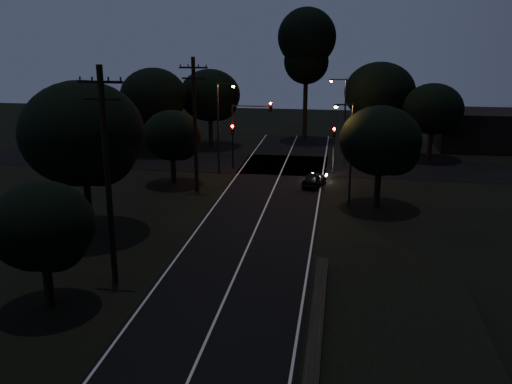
% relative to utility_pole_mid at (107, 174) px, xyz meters
% --- Properties ---
extents(road_surface, '(60.00, 70.00, 0.03)m').
position_rel_utility_pole_mid_xyz_m(road_surface, '(6.00, 16.12, -5.73)').
color(road_surface, black).
rests_on(road_surface, ground).
extents(utility_pole_mid, '(2.20, 0.30, 11.00)m').
position_rel_utility_pole_mid_xyz_m(utility_pole_mid, '(0.00, 0.00, 0.00)').
color(utility_pole_mid, black).
rests_on(utility_pole_mid, ground).
extents(utility_pole_far, '(2.20, 0.30, 10.50)m').
position_rel_utility_pole_mid_xyz_m(utility_pole_far, '(0.00, 17.00, -0.25)').
color(utility_pole_far, black).
rests_on(utility_pole_far, ground).
extents(tree_left_b, '(4.77, 4.77, 6.06)m').
position_rel_utility_pole_mid_xyz_m(tree_left_b, '(-1.83, -3.10, -1.81)').
color(tree_left_b, black).
rests_on(tree_left_b, ground).
extents(tree_left_c, '(7.61, 7.61, 9.61)m').
position_rel_utility_pole_mid_xyz_m(tree_left_c, '(-4.23, 6.85, 0.48)').
color(tree_left_c, black).
rests_on(tree_left_c, ground).
extents(tree_left_d, '(4.84, 4.84, 6.15)m').
position_rel_utility_pole_mid_xyz_m(tree_left_d, '(-2.33, 18.90, -1.76)').
color(tree_left_d, black).
rests_on(tree_left_d, ground).
extents(tree_far_nw, '(6.56, 6.56, 8.31)m').
position_rel_utility_pole_mid_xyz_m(tree_far_nw, '(-2.77, 34.87, -0.36)').
color(tree_far_nw, black).
rests_on(tree_far_nw, ground).
extents(tree_far_w, '(6.80, 6.80, 8.67)m').
position_rel_utility_pole_mid_xyz_m(tree_far_w, '(-7.76, 30.86, -0.10)').
color(tree_far_w, black).
rests_on(tree_far_w, ground).
extents(tree_far_ne, '(7.30, 7.30, 9.23)m').
position_rel_utility_pole_mid_xyz_m(tree_far_ne, '(15.26, 34.85, 0.24)').
color(tree_far_ne, black).
rests_on(tree_far_ne, ground).
extents(tree_far_e, '(5.85, 5.85, 7.42)m').
position_rel_utility_pole_mid_xyz_m(tree_far_e, '(20.21, 31.88, -0.93)').
color(tree_far_e, black).
rests_on(tree_far_e, ground).
extents(tree_right_a, '(5.81, 5.81, 7.38)m').
position_rel_utility_pole_mid_xyz_m(tree_right_a, '(14.21, 14.88, -0.95)').
color(tree_right_a, black).
rests_on(tree_right_a, ground).
extents(tall_pine, '(6.50, 6.50, 14.78)m').
position_rel_utility_pole_mid_xyz_m(tall_pine, '(7.00, 40.00, 4.91)').
color(tall_pine, black).
rests_on(tall_pine, ground).
extents(building_left, '(10.00, 8.00, 4.40)m').
position_rel_utility_pole_mid_xyz_m(building_left, '(-14.00, 37.00, -3.54)').
color(building_left, black).
rests_on(building_left, ground).
extents(building_right, '(9.00, 7.00, 4.00)m').
position_rel_utility_pole_mid_xyz_m(building_right, '(26.00, 38.00, -3.74)').
color(building_right, black).
rests_on(building_right, ground).
extents(signal_left, '(0.28, 0.35, 4.10)m').
position_rel_utility_pole_mid_xyz_m(signal_left, '(1.40, 24.99, -2.90)').
color(signal_left, black).
rests_on(signal_left, ground).
extents(signal_right, '(0.28, 0.35, 4.10)m').
position_rel_utility_pole_mid_xyz_m(signal_right, '(10.60, 24.99, -2.90)').
color(signal_right, black).
rests_on(signal_right, ground).
extents(signal_mast, '(3.70, 0.35, 6.25)m').
position_rel_utility_pole_mid_xyz_m(signal_mast, '(3.09, 24.99, -1.40)').
color(signal_mast, black).
rests_on(signal_mast, ground).
extents(streetlight_a, '(1.66, 0.26, 8.00)m').
position_rel_utility_pole_mid_xyz_m(streetlight_a, '(0.69, 23.00, -1.10)').
color(streetlight_a, black).
rests_on(streetlight_a, ground).
extents(streetlight_b, '(1.66, 0.26, 8.00)m').
position_rel_utility_pole_mid_xyz_m(streetlight_b, '(11.31, 29.00, -1.10)').
color(streetlight_b, black).
rests_on(streetlight_b, ground).
extents(streetlight_c, '(1.46, 0.26, 7.50)m').
position_rel_utility_pole_mid_xyz_m(streetlight_c, '(11.83, 15.00, -1.39)').
color(streetlight_c, black).
rests_on(streetlight_c, ground).
extents(car, '(2.13, 3.70, 1.18)m').
position_rel_utility_pole_mid_xyz_m(car, '(9.20, 19.92, -5.15)').
color(car, black).
rests_on(car, ground).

